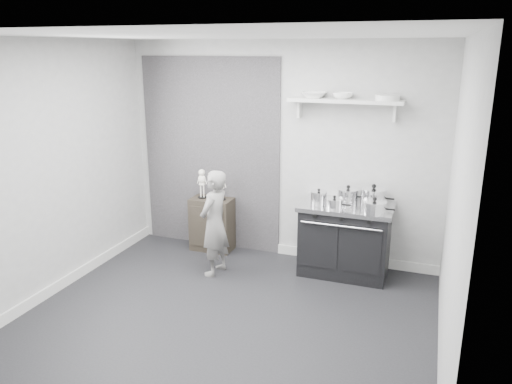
# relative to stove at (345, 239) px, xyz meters

# --- Properties ---
(ground) EXTENTS (4.00, 4.00, 0.00)m
(ground) POSITION_rel_stove_xyz_m (-0.91, -1.48, -0.43)
(ground) COLOR black
(ground) RESTS_ON ground
(room_shell) EXTENTS (4.02, 3.62, 2.71)m
(room_shell) POSITION_rel_stove_xyz_m (-1.00, -1.33, 1.21)
(room_shell) COLOR #9F9F9C
(room_shell) RESTS_ON ground
(wall_shelf) EXTENTS (1.30, 0.26, 0.24)m
(wall_shelf) POSITION_rel_stove_xyz_m (-0.11, 0.20, 1.58)
(wall_shelf) COLOR silver
(wall_shelf) RESTS_ON room_shell
(stove) EXTENTS (1.06, 0.66, 0.85)m
(stove) POSITION_rel_stove_xyz_m (0.00, 0.00, 0.00)
(stove) COLOR black
(stove) RESTS_ON ground
(side_cabinet) EXTENTS (0.54, 0.32, 0.71)m
(side_cabinet) POSITION_rel_stove_xyz_m (-1.78, 0.13, -0.08)
(side_cabinet) COLOR black
(side_cabinet) RESTS_ON ground
(child) EXTENTS (0.37, 0.50, 1.26)m
(child) POSITION_rel_stove_xyz_m (-1.44, -0.53, 0.20)
(child) COLOR slate
(child) RESTS_ON ground
(pot_front_left) EXTENTS (0.28, 0.19, 0.18)m
(pot_front_left) POSITION_rel_stove_xyz_m (-0.32, -0.07, 0.50)
(pot_front_left) COLOR silver
(pot_front_left) RESTS_ON stove
(pot_back_left) EXTENTS (0.34, 0.26, 0.20)m
(pot_back_left) POSITION_rel_stove_xyz_m (-0.01, 0.13, 0.50)
(pot_back_left) COLOR silver
(pot_back_left) RESTS_ON stove
(pot_back_right) EXTENTS (0.39, 0.30, 0.25)m
(pot_back_right) POSITION_rel_stove_xyz_m (0.28, 0.11, 0.52)
(pot_back_right) COLOR silver
(pot_back_right) RESTS_ON stove
(pot_front_right) EXTENTS (0.36, 0.27, 0.19)m
(pot_front_right) POSITION_rel_stove_xyz_m (0.34, -0.20, 0.49)
(pot_front_right) COLOR silver
(pot_front_right) RESTS_ON stove
(pot_front_center) EXTENTS (0.29, 0.20, 0.15)m
(pot_front_center) POSITION_rel_stove_xyz_m (-0.11, -0.16, 0.48)
(pot_front_center) COLOR silver
(pot_front_center) RESTS_ON stove
(skeleton_full) EXTENTS (0.12, 0.08, 0.44)m
(skeleton_full) POSITION_rel_stove_xyz_m (-1.91, 0.13, 0.50)
(skeleton_full) COLOR white
(skeleton_full) RESTS_ON side_cabinet
(skeleton_torso) EXTENTS (0.11, 0.07, 0.39)m
(skeleton_torso) POSITION_rel_stove_xyz_m (-1.63, 0.13, 0.47)
(skeleton_torso) COLOR white
(skeleton_torso) RESTS_ON side_cabinet
(bowl_large) EXTENTS (0.28, 0.28, 0.07)m
(bowl_large) POSITION_rel_stove_xyz_m (-0.47, 0.19, 1.65)
(bowl_large) COLOR white
(bowl_large) RESTS_ON wall_shelf
(bowl_small) EXTENTS (0.23, 0.23, 0.07)m
(bowl_small) POSITION_rel_stove_xyz_m (-0.14, 0.19, 1.65)
(bowl_small) COLOR white
(bowl_small) RESTS_ON wall_shelf
(plate_stack) EXTENTS (0.27, 0.27, 0.06)m
(plate_stack) POSITION_rel_stove_xyz_m (0.35, 0.19, 1.64)
(plate_stack) COLOR silver
(plate_stack) RESTS_ON wall_shelf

